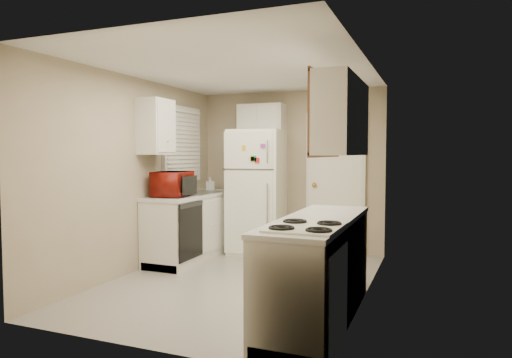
% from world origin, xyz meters
% --- Properties ---
extents(floor, '(3.80, 3.80, 0.00)m').
position_xyz_m(floor, '(0.00, 0.00, 0.00)').
color(floor, '#ABA59D').
rests_on(floor, ground).
extents(ceiling, '(3.80, 3.80, 0.00)m').
position_xyz_m(ceiling, '(0.00, 0.00, 2.40)').
color(ceiling, white).
rests_on(ceiling, floor).
extents(wall_left, '(3.80, 3.80, 0.00)m').
position_xyz_m(wall_left, '(-1.40, 0.00, 1.20)').
color(wall_left, tan).
rests_on(wall_left, floor).
extents(wall_right, '(3.80, 3.80, 0.00)m').
position_xyz_m(wall_right, '(1.40, 0.00, 1.20)').
color(wall_right, tan).
rests_on(wall_right, floor).
extents(wall_back, '(2.80, 2.80, 0.00)m').
position_xyz_m(wall_back, '(0.00, 1.90, 1.20)').
color(wall_back, tan).
rests_on(wall_back, floor).
extents(wall_front, '(2.80, 2.80, 0.00)m').
position_xyz_m(wall_front, '(0.00, -1.90, 1.20)').
color(wall_front, tan).
rests_on(wall_front, floor).
extents(left_counter, '(0.60, 1.80, 0.90)m').
position_xyz_m(left_counter, '(-1.10, 0.90, 0.45)').
color(left_counter, silver).
rests_on(left_counter, floor).
extents(dishwasher, '(0.03, 0.58, 0.72)m').
position_xyz_m(dishwasher, '(-0.81, 0.30, 0.49)').
color(dishwasher, black).
rests_on(dishwasher, floor).
extents(sink, '(0.54, 0.74, 0.16)m').
position_xyz_m(sink, '(-1.10, 1.05, 0.86)').
color(sink, gray).
rests_on(sink, left_counter).
extents(microwave, '(0.64, 0.44, 0.39)m').
position_xyz_m(microwave, '(-1.15, 0.44, 1.05)').
color(microwave, maroon).
rests_on(microwave, left_counter).
extents(soap_bottle, '(0.12, 0.12, 0.20)m').
position_xyz_m(soap_bottle, '(-1.15, 1.50, 1.00)').
color(soap_bottle, silver).
rests_on(soap_bottle, left_counter).
extents(window_blinds, '(0.10, 0.98, 1.08)m').
position_xyz_m(window_blinds, '(-1.36, 1.05, 1.60)').
color(window_blinds, silver).
rests_on(window_blinds, wall_left).
extents(upper_cabinet_left, '(0.30, 0.45, 0.70)m').
position_xyz_m(upper_cabinet_left, '(-1.25, 0.22, 1.80)').
color(upper_cabinet_left, silver).
rests_on(upper_cabinet_left, wall_left).
extents(refrigerator, '(0.80, 0.78, 1.80)m').
position_xyz_m(refrigerator, '(-0.38, 1.52, 0.90)').
color(refrigerator, white).
rests_on(refrigerator, floor).
extents(cabinet_over_fridge, '(0.70, 0.30, 0.40)m').
position_xyz_m(cabinet_over_fridge, '(-0.40, 1.75, 2.00)').
color(cabinet_over_fridge, silver).
rests_on(cabinet_over_fridge, wall_back).
extents(interior_door, '(0.86, 0.06, 2.08)m').
position_xyz_m(interior_door, '(0.70, 1.86, 1.02)').
color(interior_door, white).
rests_on(interior_door, floor).
extents(right_counter, '(0.60, 2.00, 0.90)m').
position_xyz_m(right_counter, '(1.10, -0.80, 0.45)').
color(right_counter, silver).
rests_on(right_counter, floor).
extents(stove, '(0.52, 0.64, 0.77)m').
position_xyz_m(stove, '(1.15, -1.37, 0.39)').
color(stove, white).
rests_on(stove, floor).
extents(upper_cabinet_right, '(0.30, 1.20, 0.70)m').
position_xyz_m(upper_cabinet_right, '(1.25, -0.50, 1.80)').
color(upper_cabinet_right, silver).
rests_on(upper_cabinet_right, wall_right).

